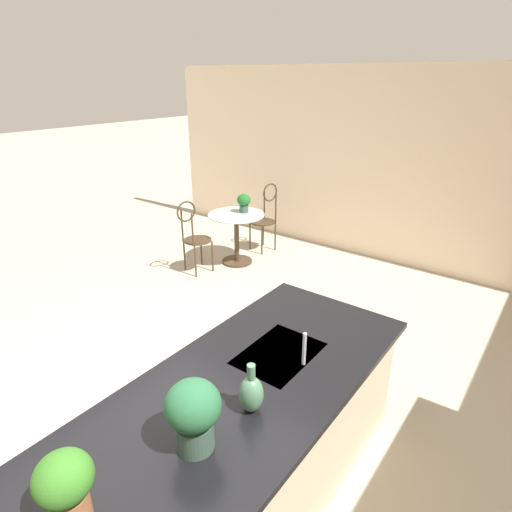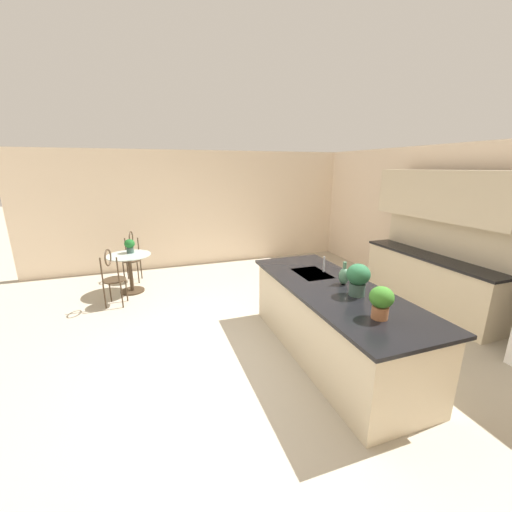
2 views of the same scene
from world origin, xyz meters
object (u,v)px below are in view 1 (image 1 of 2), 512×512
(chair_by_island, at_px, (266,214))
(bistro_table, at_px, (237,234))
(chair_near_window, at_px, (194,233))
(potted_plant_on_table, at_px, (244,202))
(potted_plant_counter_near, at_px, (193,412))
(vase_on_counter, at_px, (251,393))
(potted_plant_counter_far, at_px, (65,484))

(chair_by_island, bearing_deg, bistro_table, -1.58)
(chair_near_window, xyz_separation_m, potted_plant_on_table, (-0.75, 0.28, 0.32))
(chair_by_island, relative_size, potted_plant_counter_near, 2.82)
(vase_on_counter, bearing_deg, potted_plant_counter_far, -13.02)
(chair_near_window, bearing_deg, potted_plant_counter_far, 38.56)
(potted_plant_counter_near, relative_size, vase_on_counter, 1.28)
(chair_by_island, bearing_deg, chair_near_window, -11.85)
(chair_near_window, bearing_deg, potted_plant_on_table, 159.24)
(potted_plant_counter_near, height_order, vase_on_counter, potted_plant_counter_near)
(bistro_table, xyz_separation_m, chair_by_island, (-0.68, 0.02, 0.13))
(bistro_table, relative_size, chair_near_window, 0.77)
(bistro_table, relative_size, vase_on_counter, 2.78)
(bistro_table, height_order, potted_plant_counter_far, potted_plant_counter_far)
(potted_plant_on_table, xyz_separation_m, vase_on_counter, (3.19, 2.59, 0.14))
(potted_plant_on_table, bearing_deg, bistro_table, -12.61)
(potted_plant_counter_near, bearing_deg, chair_by_island, -148.14)
(chair_near_window, height_order, potted_plant_counter_far, potted_plant_counter_far)
(potted_plant_counter_far, bearing_deg, potted_plant_on_table, -149.78)
(bistro_table, distance_m, chair_by_island, 0.69)
(potted_plant_counter_far, bearing_deg, potted_plant_counter_near, 165.27)
(chair_by_island, xyz_separation_m, potted_plant_counter_far, (4.63, 2.39, 0.53))
(bistro_table, relative_size, potted_plant_on_table, 2.98)
(chair_by_island, relative_size, potted_plant_counter_far, 3.24)
(vase_on_counter, bearing_deg, potted_plant_counter_near, -10.30)
(bistro_table, height_order, chair_near_window, chair_near_window)
(chair_near_window, relative_size, potted_plant_on_table, 3.89)
(chair_near_window, relative_size, chair_by_island, 1.00)
(chair_near_window, height_order, vase_on_counter, vase_on_counter)
(bistro_table, distance_m, potted_plant_counter_near, 4.31)
(potted_plant_on_table, xyz_separation_m, potted_plant_counter_near, (3.54, 2.52, 0.24))
(potted_plant_on_table, bearing_deg, chair_near_window, -20.76)
(potted_plant_counter_far, bearing_deg, chair_near_window, -141.44)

